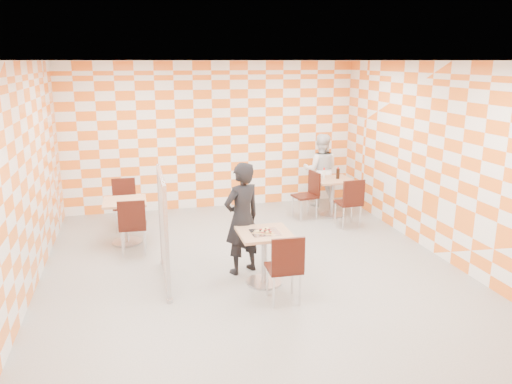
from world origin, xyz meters
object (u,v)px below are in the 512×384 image
chair_main_front (286,264)px  man_dark (242,218)px  main_table (264,249)px  chair_empty_near (133,222)px  chair_second_side (309,191)px  partition (163,228)px  empty_table (126,214)px  sport_bottle (324,173)px  chair_second_front (351,199)px  chair_empty_far (124,200)px  man_white (321,170)px  soda_bottle (338,174)px  second_table (333,191)px

chair_main_front → man_dark: bearing=105.6°
main_table → chair_empty_near: (-1.74, 1.50, 0.04)m
chair_second_side → partition: (-2.94, -2.30, 0.25)m
empty_table → sport_bottle: (3.83, 0.76, 0.33)m
main_table → man_dark: bearing=115.2°
main_table → empty_table: 2.79m
empty_table → partition: bearing=-72.9°
chair_second_front → sport_bottle: bearing=100.3°
main_table → empty_table: bearing=131.6°
empty_table → chair_second_side: 3.51m
chair_empty_far → partition: partition is taller
chair_second_side → man_white: size_ratio=0.60×
main_table → chair_main_front: 0.67m
soda_bottle → main_table: bearing=-129.2°
second_table → chair_empty_far: 4.00m
main_table → chair_second_front: bearing=41.9°
man_white → soda_bottle: (0.06, -0.76, 0.09)m
chair_main_front → sport_bottle: bearing=61.9°
chair_empty_far → sport_bottle: bearing=-0.6°
partition → chair_main_front: bearing=-35.9°
man_white → sport_bottle: man_white is taller
sport_bottle → chair_second_front: bearing=-79.7°
chair_empty_far → man_white: man_white is taller
chair_main_front → partition: bearing=144.1°
empty_table → chair_second_front: bearing=-2.4°
empty_table → sport_bottle: sport_bottle is taller
chair_empty_far → partition: size_ratio=0.60×
chair_second_front → chair_empty_far: (-4.02, 0.97, 0.00)m
chair_main_front → soda_bottle: (2.12, 3.37, 0.31)m
second_table → chair_second_front: chair_second_front is taller
chair_main_front → partition: 1.78m
second_table → man_white: man_white is taller
chair_second_front → sport_bottle: sport_bottle is taller
chair_empty_far → main_table: bearing=-57.0°
chair_main_front → chair_empty_near: (-1.84, 2.16, 0.00)m
second_table → empty_table: (-3.97, -0.63, 0.00)m
chair_empty_far → sport_bottle: 3.86m
second_table → soda_bottle: size_ratio=3.26×
chair_empty_far → soda_bottle: 4.10m
second_table → chair_second_front: (0.02, -0.80, 0.04)m
main_table → second_table: bearing=52.0°
main_table → sport_bottle: bearing=55.3°
chair_empty_far → man_dark: bearing=-55.7°
second_table → sport_bottle: 0.38m
chair_main_front → chair_second_front: size_ratio=1.00×
main_table → chair_empty_far: (-1.88, 2.89, 0.04)m
chair_empty_near → empty_table: bearing=100.7°
chair_empty_near → soda_bottle: bearing=17.0°
man_white → soda_bottle: size_ratio=6.68×
second_table → partition: partition is taller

